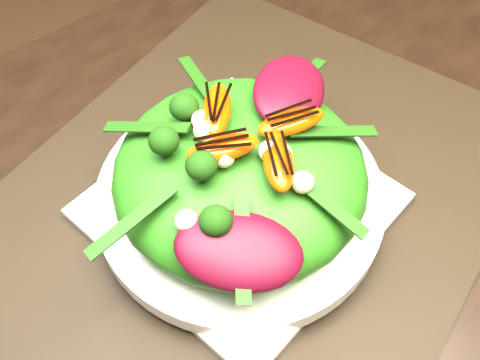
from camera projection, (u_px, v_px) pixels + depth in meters
placemat at (240, 209)px, 0.51m from camera, size 0.63×0.54×0.00m
plate_base at (240, 205)px, 0.51m from camera, size 0.26×0.26×0.01m
salad_bowl at (240, 196)px, 0.50m from camera, size 0.26×0.26×0.02m
lettuce_mound at (240, 173)px, 0.47m from camera, size 0.24×0.24×0.07m
radicchio_leaf at (289, 90)px, 0.48m from camera, size 0.11×0.10×0.02m
orange_segment at (206, 122)px, 0.45m from camera, size 0.06×0.05×0.02m
broccoli_floret at (152, 163)px, 0.42m from camera, size 0.04×0.04×0.03m
macadamia_nut at (293, 151)px, 0.43m from camera, size 0.02×0.02×0.02m
balsamic_drizzle at (206, 115)px, 0.44m from camera, size 0.04×0.02×0.00m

